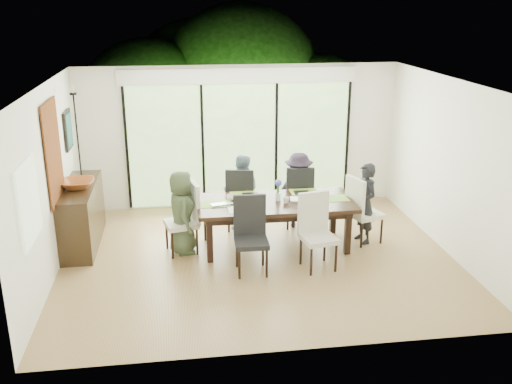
{
  "coord_description": "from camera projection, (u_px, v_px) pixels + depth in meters",
  "views": [
    {
      "loc": [
        -1.16,
        -7.99,
        3.81
      ],
      "look_at": [
        0.0,
        0.25,
        1.0
      ],
      "focal_mm": 40.0,
      "sensor_mm": 36.0,
      "label": 1
    }
  ],
  "objects": [
    {
      "name": "rail_top",
      "position": [
        231.0,
        155.0,
        12.63
      ],
      "size": [
        6.0,
        0.08,
        0.06
      ],
      "primitive_type": "cube",
      "color": "brown",
      "rests_on": "deck"
    },
    {
      "name": "chair_far_left",
      "position": [
        241.0,
        198.0,
        9.85
      ],
      "size": [
        0.57,
        0.57,
        1.14
      ],
      "primitive_type": null,
      "rotation": [
        0.0,
        0.0,
        2.92
      ],
      "color": "black",
      "rests_on": "floor"
    },
    {
      "name": "side_window",
      "position": [
        29.0,
        202.0,
        6.87
      ],
      "size": [
        0.02,
        0.9,
        1.0
      ],
      "primitive_type": "cube",
      "color": "#8CAD7F",
      "rests_on": "wall_left"
    },
    {
      "name": "wall_left",
      "position": [
        48.0,
        184.0,
        8.04
      ],
      "size": [
        0.02,
        5.0,
        2.7
      ],
      "primitive_type": "cube",
      "color": "silver",
      "rests_on": "floor"
    },
    {
      "name": "person_right_end",
      "position": [
        365.0,
        203.0,
        9.27
      ],
      "size": [
        0.54,
        0.7,
        1.34
      ],
      "primitive_type": "imported",
      "rotation": [
        0.0,
        0.0,
        -1.31
      ],
      "color": "black",
      "rests_on": "floor"
    },
    {
      "name": "tablet_far_l",
      "position": [
        251.0,
        195.0,
        9.32
      ],
      "size": [
        0.27,
        0.19,
        0.01
      ],
      "primitive_type": "cube",
      "color": "black",
      "rests_on": "table_top"
    },
    {
      "name": "cup_a",
      "position": [
        231.0,
        197.0,
        9.07
      ],
      "size": [
        0.18,
        0.18,
        0.1
      ],
      "primitive_type": "imported",
      "rotation": [
        0.0,
        0.0,
        0.6
      ],
      "color": "white",
      "rests_on": "table_top"
    },
    {
      "name": "mullion_c",
      "position": [
        276.0,
        144.0,
        10.88
      ],
      "size": [
        0.05,
        0.04,
        2.3
      ],
      "primitive_type": "cube",
      "color": "black",
      "rests_on": "wall_back"
    },
    {
      "name": "chair_left_end",
      "position": [
        181.0,
        218.0,
        8.91
      ],
      "size": [
        0.57,
        0.57,
        1.14
      ],
      "primitive_type": null,
      "rotation": [
        0.0,
        0.0,
        -1.34
      ],
      "color": "silver",
      "rests_on": "floor"
    },
    {
      "name": "wall_front",
      "position": [
        292.0,
        243.0,
        6.08
      ],
      "size": [
        6.0,
        0.02,
        2.7
      ],
      "primitive_type": "cube",
      "color": "silver",
      "rests_on": "floor"
    },
    {
      "name": "placemat_far_r",
      "position": [
        304.0,
        192.0,
        9.49
      ],
      "size": [
        0.46,
        0.33,
        0.01
      ],
      "primitive_type": "cube",
      "color": "#82A33A",
      "rests_on": "table_top"
    },
    {
      "name": "foliage_right",
      "position": [
        320.0,
        114.0,
        13.45
      ],
      "size": [
        2.8,
        2.8,
        2.8
      ],
      "primitive_type": "sphere",
      "color": "#14380F",
      "rests_on": "ground"
    },
    {
      "name": "tablet_far_r",
      "position": [
        302.0,
        192.0,
        9.43
      ],
      "size": [
        0.25,
        0.18,
        0.01
      ],
      "primitive_type": "cube",
      "color": "black",
      "rests_on": "table_top"
    },
    {
      "name": "book",
      "position": [
        290.0,
        199.0,
        9.12
      ],
      "size": [
        0.2,
        0.26,
        0.02
      ],
      "primitive_type": "imported",
      "rotation": [
        0.0,
        0.0,
        -0.16
      ],
      "color": "white",
      "rests_on": "table_top"
    },
    {
      "name": "floor",
      "position": [
        258.0,
        258.0,
        8.87
      ],
      "size": [
        6.0,
        5.0,
        0.01
      ],
      "primitive_type": "cube",
      "color": "brown",
      "rests_on": "ground"
    },
    {
      "name": "candlestick_shaft",
      "position": [
        77.0,
        137.0,
        9.17
      ],
      "size": [
        0.03,
        0.03,
        1.39
      ],
      "primitive_type": "cylinder",
      "color": "black",
      "rests_on": "sideboard"
    },
    {
      "name": "cup_b",
      "position": [
        286.0,
        200.0,
        8.95
      ],
      "size": [
        0.14,
        0.14,
        0.1
      ],
      "primitive_type": "imported",
      "rotation": [
        0.0,
        0.0,
        2.1
      ],
      "color": "white",
      "rests_on": "table_top"
    },
    {
      "name": "glass_doors",
      "position": [
        240.0,
        145.0,
        10.8
      ],
      "size": [
        4.2,
        0.02,
        2.3
      ],
      "primitive_type": "cube",
      "color": "#598C3F",
      "rests_on": "wall_back"
    },
    {
      "name": "placemat_paper",
      "position": [
        243.0,
        209.0,
        8.69
      ],
      "size": [
        0.46,
        0.33,
        0.01
      ],
      "primitive_type": "cube",
      "color": "white",
      "rests_on": "table_top"
    },
    {
      "name": "candle",
      "position": [
        73.0,
        90.0,
        8.93
      ],
      "size": [
        0.04,
        0.04,
        0.11
      ],
      "primitive_type": "cylinder",
      "color": "silver",
      "rests_on": "sideboard"
    },
    {
      "name": "foliage_mid",
      "position": [
        241.0,
        87.0,
        13.79
      ],
      "size": [
        4.0,
        4.0,
        4.0
      ],
      "primitive_type": "sphere",
      "color": "#14380F",
      "rests_on": "ground"
    },
    {
      "name": "chair_near_right",
      "position": [
        319.0,
        233.0,
        8.36
      ],
      "size": [
        0.55,
        0.55,
        1.14
      ],
      "primitive_type": null,
      "rotation": [
        0.0,
        0.0,
        0.18
      ],
      "color": "beige",
      "rests_on": "floor"
    },
    {
      "name": "platter_base",
      "position": [
        243.0,
        208.0,
        8.68
      ],
      "size": [
        0.27,
        0.27,
        0.02
      ],
      "primitive_type": "cube",
      "color": "white",
      "rests_on": "table_top"
    },
    {
      "name": "person_left_end",
      "position": [
        182.0,
        212.0,
        8.88
      ],
      "size": [
        0.46,
        0.66,
        1.34
      ],
      "primitive_type": "imported",
      "rotation": [
        0.0,
        0.0,
        1.68
      ],
      "color": "#3E4D33",
      "rests_on": "floor"
    },
    {
      "name": "table_leg_fr",
      "position": [
        348.0,
        232.0,
        8.91
      ],
      "size": [
        0.09,
        0.09,
        0.71
      ],
      "primitive_type": "cube",
      "color": "black",
      "rests_on": "floor"
    },
    {
      "name": "hyacinth_blooms",
      "position": [
        278.0,
        183.0,
        9.0
      ],
      "size": [
        0.11,
        0.11,
        0.11
      ],
      "primitive_type": "sphere",
      "color": "#484EB6",
      "rests_on": "table_top"
    },
    {
      "name": "hyacinth_stems",
      "position": [
        278.0,
        189.0,
        9.04
      ],
      "size": [
        0.04,
        0.04,
        0.17
      ],
      "primitive_type": "cylinder",
      "color": "#337226",
      "rests_on": "table_top"
    },
    {
      "name": "candlestick_pan",
      "position": [
        73.0,
        94.0,
        8.95
      ],
      "size": [
        0.11,
        0.11,
        0.03
      ],
      "primitive_type": "cylinder",
      "color": "black",
      "rests_on": "sideboard"
    },
    {
      "name": "art_canvas",
      "position": [
        69.0,
        130.0,
        9.52
      ],
      "size": [
        0.01,
        0.45,
        0.55
      ],
      "primitive_type": "cube",
      "color": "#164847",
      "rests_on": "wall_left"
    },
    {
      "name": "blinds_header",
      "position": [
        239.0,
        76.0,
        10.38
      ],
      "size": [
        4.4,
        0.06,
        0.28
      ],
      "primitive_type": "cube",
      "color": "white",
      "rests_on": "wall_back"
    },
    {
      "name": "table_top",
      "position": [
        275.0,
        203.0,
        9.05
      ],
      "size": [
        2.49,
        1.14,
        0.06
      ],
      "primitive_type": "cube",
      "color": "black",
      "rests_on": "floor"
    },
    {
      "name": "bowl",
      "position": [
        77.0,
        184.0,
        8.96
      ],
      "size": [
        0.53,
        0.53,
        0.13
      ],
      "primitive_type": "imported",
      "color": "brown",
      "rests_on": "sideboard"
    },
    {
      "name": "deck",
      "position": [
        235.0,
        192.0,
        12.07
      ],
      "size": [
        6.0,
        1.8,
        0.1
      ],
      "primitive_type": "cube",
      "color": "brown",
      "rests_on": "ground"
    },
    {
      "name": "platter_snacks",
      "position": [
        243.0,
        207.0,
        8.68
      ],
      "size": [
        0.21,
        0.21,
        0.01
      ],
      "primitive_type": "cube",
      "color": "#CC4C18",
      "rests_on": "table_top"
    },
    {
      "name": "table_leg_bl",
      "position": [
        207.0,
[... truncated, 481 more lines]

